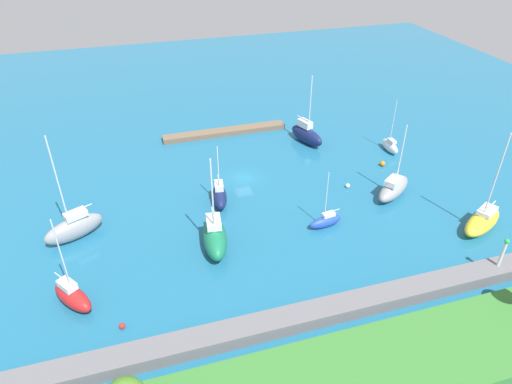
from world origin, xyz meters
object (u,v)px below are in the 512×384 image
sailboat_red_mid_basin (72,296)px  mooring_buoy_orange (383,164)px  sailboat_white_far_south (390,146)px  mooring_buoy_white (348,186)px  sailboat_blue_lone_south (326,221)px  sailboat_navy_by_breakwater (220,196)px  sailboat_yellow_far_north (483,221)px  pier_dock (225,132)px  sailboat_navy_near_pier (307,134)px  harbor_beacon (503,251)px  mooring_buoy_red (122,326)px  sailboat_green_off_beacon (215,237)px  sailboat_gray_along_channel (394,188)px  sailboat_gray_lone_north (74,227)px

sailboat_red_mid_basin → mooring_buoy_orange: (-46.03, -16.59, -0.81)m
sailboat_white_far_south → mooring_buoy_white: bearing=124.5°
sailboat_blue_lone_south → mooring_buoy_white: size_ratio=12.62×
sailboat_navy_by_breakwater → sailboat_yellow_far_north: size_ratio=0.65×
pier_dock → sailboat_navy_near_pier: size_ratio=1.84×
sailboat_blue_lone_south → mooring_buoy_white: 10.37m
sailboat_red_mid_basin → sailboat_yellow_far_north: bearing=52.9°
sailboat_white_far_south → harbor_beacon: bearing=171.3°
harbor_beacon → mooring_buoy_red: size_ratio=6.06×
sailboat_green_off_beacon → sailboat_white_far_south: bearing=123.1°
sailboat_blue_lone_south → sailboat_red_mid_basin: bearing=1.0°
pier_dock → sailboat_yellow_far_north: (-25.10, 36.51, 0.82)m
pier_dock → mooring_buoy_red: bearing=63.1°
sailboat_green_off_beacon → mooring_buoy_orange: bearing=119.2°
pier_dock → sailboat_blue_lone_south: 30.87m
sailboat_gray_along_channel → mooring_buoy_red: 40.59m
sailboat_gray_lone_north → sailboat_blue_lone_south: bearing=142.3°
harbor_beacon → sailboat_yellow_far_north: 9.22m
harbor_beacon → mooring_buoy_white: harbor_beacon is taller
harbor_beacon → mooring_buoy_orange: (-0.56, -25.85, -3.28)m
sailboat_navy_near_pier → mooring_buoy_red: (32.83, 32.37, -1.28)m
sailboat_green_off_beacon → sailboat_navy_near_pier: 31.16m
harbor_beacon → sailboat_blue_lone_south: size_ratio=0.45×
sailboat_yellow_far_north → sailboat_blue_lone_south: bearing=-45.1°
pier_dock → mooring_buoy_orange: bearing=139.2°
sailboat_red_mid_basin → sailboat_green_off_beacon: size_ratio=0.90×
sailboat_navy_by_breakwater → mooring_buoy_white: (-18.91, 1.56, -0.90)m
sailboat_white_far_south → sailboat_navy_near_pier: size_ratio=0.75×
sailboat_white_far_south → sailboat_navy_by_breakwater: bearing=101.7°
sailboat_navy_by_breakwater → sailboat_gray_lone_north: size_ratio=0.63×
sailboat_white_far_south → sailboat_gray_lone_north: size_ratio=0.63×
sailboat_gray_along_channel → sailboat_yellow_far_north: sailboat_yellow_far_north is taller
sailboat_green_off_beacon → sailboat_navy_by_breakwater: bearing=171.2°
harbor_beacon → pier_dock: bearing=-64.9°
sailboat_gray_lone_north → pier_dock: bearing=-161.8°
sailboat_navy_by_breakwater → sailboat_yellow_far_north: 34.56m
sailboat_navy_near_pier → mooring_buoy_orange: sailboat_navy_near_pier is taller
sailboat_white_far_south → mooring_buoy_orange: size_ratio=10.89×
sailboat_gray_along_channel → sailboat_blue_lone_south: size_ratio=1.33×
sailboat_gray_along_channel → mooring_buoy_orange: bearing=35.3°
sailboat_gray_along_channel → mooring_buoy_red: (38.35, 13.26, -1.02)m
sailboat_navy_by_breakwater → sailboat_gray_lone_north: 19.15m
harbor_beacon → sailboat_gray_lone_north: bearing=-24.6°
sailboat_yellow_far_north → sailboat_navy_near_pier: (12.38, -29.17, 0.33)m
sailboat_white_far_south → sailboat_yellow_far_north: bearing=179.8°
sailboat_yellow_far_north → mooring_buoy_red: (45.22, 3.20, -0.95)m
sailboat_blue_lone_south → harbor_beacon: bearing=128.5°
mooring_buoy_red → sailboat_white_far_south: bearing=-150.6°
sailboat_blue_lone_south → sailboat_navy_by_breakwater: bearing=-45.4°
harbor_beacon → sailboat_blue_lone_south: (14.60, -13.99, -2.83)m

